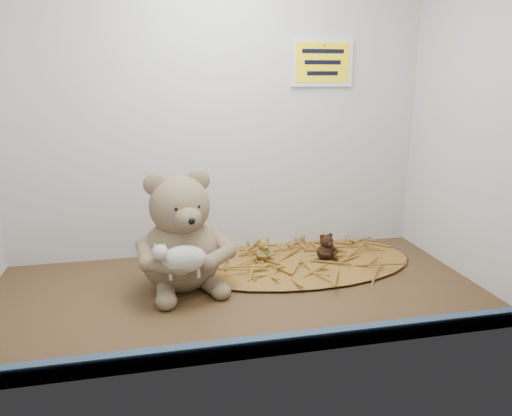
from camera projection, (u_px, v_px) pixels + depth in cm
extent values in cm
cube|color=#3F2E16|center=(240.00, 292.00, 122.68)|extent=(120.00, 60.00, 0.40)
cube|color=silver|center=(218.00, 99.00, 139.21)|extent=(120.00, 0.40, 90.00)
cube|color=silver|center=(476.00, 102.00, 123.50)|extent=(0.40, 60.00, 90.00)
cube|color=#354D65|center=(268.00, 345.00, 95.07)|extent=(119.28, 2.20, 3.60)
ellipsoid|color=brown|center=(294.00, 261.00, 140.76)|extent=(67.24, 39.05, 1.30)
cube|color=yellow|center=(322.00, 62.00, 142.32)|extent=(16.00, 1.20, 11.00)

